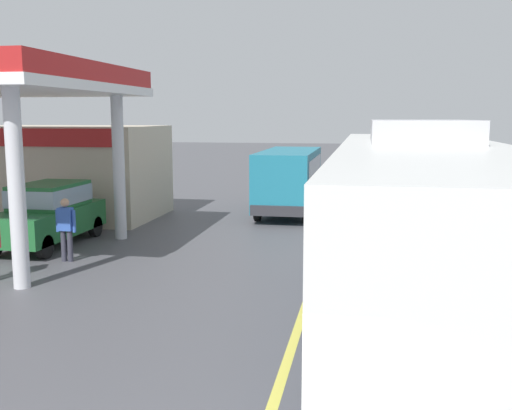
% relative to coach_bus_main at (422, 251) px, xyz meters
% --- Properties ---
extents(ground, '(120.00, 120.00, 0.00)m').
position_rel_coach_bus_main_xyz_m(ground, '(-1.99, 14.95, -1.72)').
color(ground, '#4C4C51').
extents(lane_divider_stripe, '(0.16, 50.00, 0.01)m').
position_rel_coach_bus_main_xyz_m(lane_divider_stripe, '(-1.99, 9.95, -1.72)').
color(lane_divider_stripe, '#D8CC4C').
rests_on(lane_divider_stripe, ground).
extents(coach_bus_main, '(2.60, 11.04, 3.69)m').
position_rel_coach_bus_main_xyz_m(coach_bus_main, '(0.00, 0.00, 0.00)').
color(coach_bus_main, white).
rests_on(coach_bus_main, ground).
extents(gas_station_roadside, '(9.10, 11.95, 5.10)m').
position_rel_coach_bus_main_xyz_m(gas_station_roadside, '(-11.97, 9.29, 0.91)').
color(gas_station_roadside, '#B21E1E').
rests_on(gas_station_roadside, ground).
extents(car_at_pump, '(1.70, 4.20, 1.82)m').
position_rel_coach_bus_main_xyz_m(car_at_pump, '(-9.95, 6.53, -0.71)').
color(car_at_pump, '#1E602D').
rests_on(car_at_pump, ground).
extents(minibus_opposing_lane, '(2.04, 6.13, 2.44)m').
position_rel_coach_bus_main_xyz_m(minibus_opposing_lane, '(-3.80, 13.70, -0.25)').
color(minibus_opposing_lane, teal).
rests_on(minibus_opposing_lane, ground).
extents(pedestrian_by_shop, '(0.55, 0.22, 1.66)m').
position_rel_coach_bus_main_xyz_m(pedestrian_by_shop, '(-8.47, 4.79, -0.79)').
color(pedestrian_by_shop, '#33333F').
rests_on(pedestrian_by_shop, ground).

